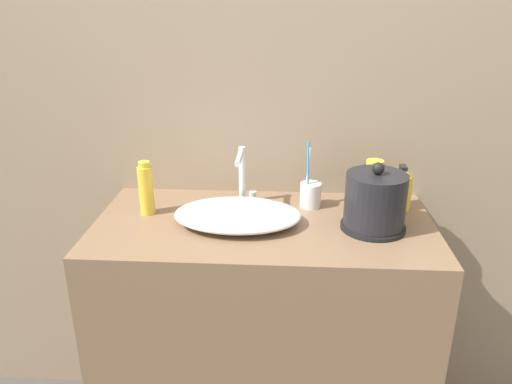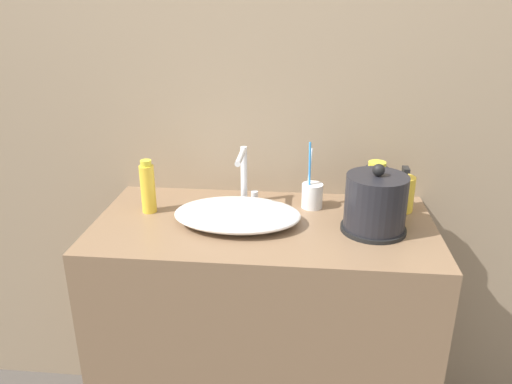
# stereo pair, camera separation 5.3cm
# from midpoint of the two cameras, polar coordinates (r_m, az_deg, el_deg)

# --- Properties ---
(wall_back) EXTENTS (6.00, 0.04, 2.60)m
(wall_back) POSITION_cam_midpoint_polar(r_m,az_deg,el_deg) (1.68, 0.50, 13.28)
(wall_back) COLOR gray
(wall_back) RESTS_ON ground_plane
(vanity_counter) EXTENTS (1.04, 0.52, 0.89)m
(vanity_counter) POSITION_cam_midpoint_polar(r_m,az_deg,el_deg) (1.77, -0.09, -16.73)
(vanity_counter) COLOR brown
(vanity_counter) RESTS_ON ground_plane
(sink_basin) EXTENTS (0.39, 0.26, 0.06)m
(sink_basin) POSITION_cam_midpoint_polar(r_m,az_deg,el_deg) (1.51, -3.13, -2.61)
(sink_basin) COLOR white
(sink_basin) RESTS_ON vanity_counter
(faucet) EXTENTS (0.06, 0.16, 0.19)m
(faucet) POSITION_cam_midpoint_polar(r_m,az_deg,el_deg) (1.62, -2.44, 2.16)
(faucet) COLOR silver
(faucet) RESTS_ON vanity_counter
(electric_kettle) EXTENTS (0.19, 0.19, 0.21)m
(electric_kettle) POSITION_cam_midpoint_polar(r_m,az_deg,el_deg) (1.50, 12.45, -1.31)
(electric_kettle) COLOR black
(electric_kettle) RESTS_ON vanity_counter
(toothbrush_cup) EXTENTS (0.07, 0.07, 0.22)m
(toothbrush_cup) POSITION_cam_midpoint_polar(r_m,az_deg,el_deg) (1.64, 5.32, -0.23)
(toothbrush_cup) COLOR silver
(toothbrush_cup) RESTS_ON vanity_counter
(lotion_bottle) EXTENTS (0.08, 0.08, 0.15)m
(lotion_bottle) POSITION_cam_midpoint_polar(r_m,az_deg,el_deg) (1.67, 15.23, 0.09)
(lotion_bottle) COLOR gold
(lotion_bottle) RESTS_ON vanity_counter
(shampoo_bottle) EXTENTS (0.07, 0.07, 0.17)m
(shampoo_bottle) POSITION_cam_midpoint_polar(r_m,az_deg,el_deg) (1.63, 12.32, 0.65)
(shampoo_bottle) COLOR #28282D
(shampoo_bottle) RESTS_ON vanity_counter
(mouthwash_bottle) EXTENTS (0.05, 0.05, 0.17)m
(mouthwash_bottle) POSITION_cam_midpoint_polar(r_m,az_deg,el_deg) (1.61, -13.37, 0.34)
(mouthwash_bottle) COLOR gold
(mouthwash_bottle) RESTS_ON vanity_counter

